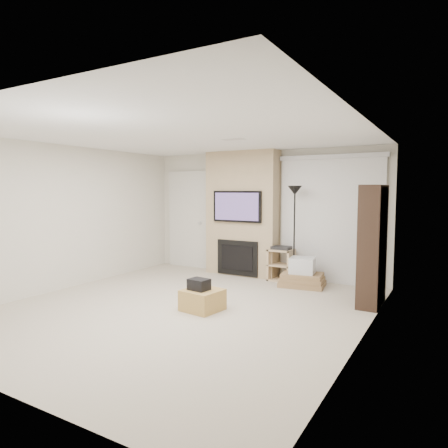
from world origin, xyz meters
The scene contains 15 objects.
floor centered at (0.00, 0.00, 0.00)m, with size 5.00×5.50×0.00m, color beige.
ceiling centered at (0.00, 0.00, 2.50)m, with size 5.00×5.50×0.00m, color white.
wall_back centered at (0.00, 2.75, 1.25)m, with size 5.00×2.50×0.00m, color silver.
wall_left centered at (-2.50, 0.00, 1.25)m, with size 5.50×2.50×0.00m, color silver.
wall_right centered at (2.50, 0.00, 1.25)m, with size 5.50×2.50×0.00m, color silver.
hvac_vent centered at (0.40, 0.80, 2.50)m, with size 0.35×0.18×0.01m, color silver.
ottoman centered at (0.29, 0.08, 0.15)m, with size 0.50×0.50×0.30m, color tan.
black_bag centered at (0.26, 0.04, 0.38)m, with size 0.28×0.22×0.16m, color black.
fireplace_wall centered at (-0.35, 2.54, 1.24)m, with size 1.50×0.47×2.50m.
entry_door centered at (-1.80, 2.71, 1.05)m, with size 1.02×0.11×2.14m.
vertical_blinds centered at (1.40, 2.70, 1.27)m, with size 1.98×0.10×2.37m.
floor_lamp centered at (0.83, 2.36, 1.42)m, with size 0.27×0.27×1.80m.
av_stand centered at (0.55, 2.43, 0.35)m, with size 0.45×0.38×0.66m.
box_stack centered at (1.06, 2.18, 0.20)m, with size 0.85×0.69×0.52m.
bookshelf centered at (2.34, 1.58, 0.90)m, with size 0.30×0.80×1.80m.
Camera 1 is at (3.37, -4.63, 1.73)m, focal length 32.00 mm.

